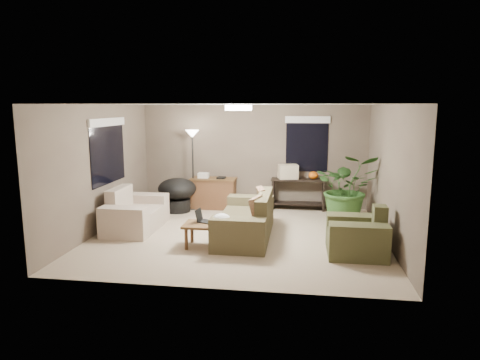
# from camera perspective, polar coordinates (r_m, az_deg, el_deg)

# --- Properties ---
(room_shell) EXTENTS (5.50, 5.50, 5.50)m
(room_shell) POSITION_cam_1_polar(r_m,az_deg,el_deg) (8.09, -0.20, 1.16)
(room_shell) COLOR tan
(room_shell) RESTS_ON ground
(main_sofa) EXTENTS (0.95, 2.20, 0.85)m
(main_sofa) POSITION_cam_1_polar(r_m,az_deg,el_deg) (8.19, 0.98, -5.57)
(main_sofa) COLOR #453F29
(main_sofa) RESTS_ON ground
(throw_pillows) EXTENTS (0.34, 1.39, 0.47)m
(throw_pillows) POSITION_cam_1_polar(r_m,az_deg,el_deg) (8.08, 2.78, -3.20)
(throw_pillows) COLOR #8C7251
(throw_pillows) RESTS_ON main_sofa
(loveseat) EXTENTS (0.90, 1.60, 0.85)m
(loveseat) POSITION_cam_1_polar(r_m,az_deg,el_deg) (8.95, -13.90, -4.50)
(loveseat) COLOR beige
(loveseat) RESTS_ON ground
(armchair) EXTENTS (0.95, 1.00, 0.85)m
(armchair) POSITION_cam_1_polar(r_m,az_deg,el_deg) (7.52, 15.37, -7.32)
(armchair) COLOR #45472A
(armchair) RESTS_ON ground
(coffee_table) EXTENTS (1.00, 0.55, 0.42)m
(coffee_table) POSITION_cam_1_polar(r_m,az_deg,el_deg) (7.60, -3.74, -6.32)
(coffee_table) COLOR brown
(coffee_table) RESTS_ON ground
(laptop) EXTENTS (0.41, 0.34, 0.24)m
(laptop) POSITION_cam_1_polar(r_m,az_deg,el_deg) (7.70, -4.82, -5.19)
(laptop) COLOR black
(laptop) RESTS_ON coffee_table
(plastic_bag) EXTENTS (0.39, 0.37, 0.23)m
(plastic_bag) POSITION_cam_1_polar(r_m,az_deg,el_deg) (7.37, -2.46, -5.38)
(plastic_bag) COLOR white
(plastic_bag) RESTS_ON coffee_table
(desk) EXTENTS (1.10, 0.50, 0.75)m
(desk) POSITION_cam_1_polar(r_m,az_deg,el_deg) (10.43, -3.53, -1.75)
(desk) COLOR brown
(desk) RESTS_ON ground
(desk_papers) EXTENTS (0.68, 0.27, 0.12)m
(desk_papers) POSITION_cam_1_polar(r_m,az_deg,el_deg) (10.38, -4.41, 0.56)
(desk_papers) COLOR silver
(desk_papers) RESTS_ON desk
(console_table) EXTENTS (1.30, 0.40, 0.75)m
(console_table) POSITION_cam_1_polar(r_m,az_deg,el_deg) (10.39, 7.75, -1.54)
(console_table) COLOR black
(console_table) RESTS_ON ground
(pumpkin) EXTENTS (0.24, 0.24, 0.18)m
(pumpkin) POSITION_cam_1_polar(r_m,az_deg,el_deg) (10.32, 9.74, 0.62)
(pumpkin) COLOR orange
(pumpkin) RESTS_ON console_table
(cardboard_box) EXTENTS (0.52, 0.43, 0.34)m
(cardboard_box) POSITION_cam_1_polar(r_m,az_deg,el_deg) (10.31, 6.42, 1.12)
(cardboard_box) COLOR beige
(cardboard_box) RESTS_ON console_table
(papasan_chair) EXTENTS (1.00, 1.00, 0.80)m
(papasan_chair) POSITION_cam_1_polar(r_m,az_deg,el_deg) (10.19, -8.37, -1.62)
(papasan_chair) COLOR black
(papasan_chair) RESTS_ON ground
(floor_lamp) EXTENTS (0.32, 0.32, 1.91)m
(floor_lamp) POSITION_cam_1_polar(r_m,az_deg,el_deg) (10.27, -6.37, 4.90)
(floor_lamp) COLOR black
(floor_lamp) RESTS_ON ground
(ceiling_fixture) EXTENTS (0.50, 0.50, 0.10)m
(ceiling_fixture) POSITION_cam_1_polar(r_m,az_deg,el_deg) (7.99, -0.21, 9.62)
(ceiling_fixture) COLOR white
(ceiling_fixture) RESTS_ON room_shell
(houseplant) EXTENTS (1.33, 1.48, 1.15)m
(houseplant) POSITION_cam_1_polar(r_m,az_deg,el_deg) (9.49, 14.09, -1.97)
(houseplant) COLOR #2D5923
(houseplant) RESTS_ON ground
(cat_scratching_post) EXTENTS (0.32, 0.32, 0.50)m
(cat_scratching_post) POSITION_cam_1_polar(r_m,az_deg,el_deg) (8.17, 16.28, -6.59)
(cat_scratching_post) COLOR tan
(cat_scratching_post) RESTS_ON ground
(window_left) EXTENTS (0.05, 1.56, 1.33)m
(window_left) POSITION_cam_1_polar(r_m,az_deg,el_deg) (9.11, -17.21, 5.08)
(window_left) COLOR black
(window_left) RESTS_ON room_shell
(window_back) EXTENTS (1.06, 0.05, 1.33)m
(window_back) POSITION_cam_1_polar(r_m,az_deg,el_deg) (10.41, 8.95, 5.96)
(window_back) COLOR black
(window_back) RESTS_ON room_shell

